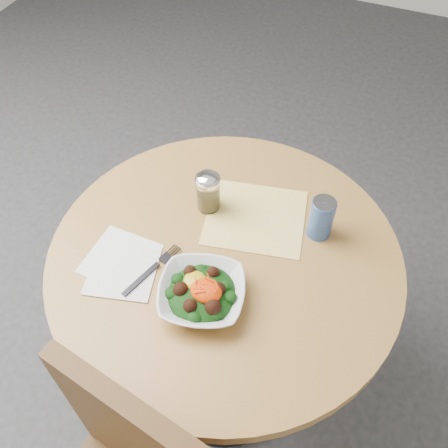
% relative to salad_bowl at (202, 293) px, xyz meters
% --- Properties ---
extents(ground, '(6.00, 6.00, 0.00)m').
position_rel_salad_bowl_xyz_m(ground, '(-0.00, 0.14, -0.78)').
color(ground, '#2B2B2D').
rests_on(ground, ground).
extents(table, '(0.90, 0.90, 0.75)m').
position_rel_salad_bowl_xyz_m(table, '(-0.00, 0.14, -0.23)').
color(table, black).
rests_on(table, ground).
extents(cloth_napkin, '(0.30, 0.28, 0.00)m').
position_rel_salad_bowl_xyz_m(cloth_napkin, '(0.03, 0.29, -0.03)').
color(cloth_napkin, yellow).
rests_on(cloth_napkin, table).
extents(paper_napkins, '(0.21, 0.21, 0.00)m').
position_rel_salad_bowl_xyz_m(paper_napkins, '(-0.23, 0.01, -0.03)').
color(paper_napkins, white).
rests_on(paper_napkins, table).
extents(salad_bowl, '(0.25, 0.25, 0.08)m').
position_rel_salad_bowl_xyz_m(salad_bowl, '(0.00, 0.00, 0.00)').
color(salad_bowl, silver).
rests_on(salad_bowl, table).
extents(fork, '(0.07, 0.18, 0.00)m').
position_rel_salad_bowl_xyz_m(fork, '(-0.15, 0.03, -0.02)').
color(fork, black).
rests_on(fork, table).
extents(spice_shaker, '(0.07, 0.07, 0.12)m').
position_rel_salad_bowl_xyz_m(spice_shaker, '(-0.10, 0.27, 0.03)').
color(spice_shaker, silver).
rests_on(spice_shaker, table).
extents(beverage_can, '(0.06, 0.06, 0.12)m').
position_rel_salad_bowl_xyz_m(beverage_can, '(0.20, 0.30, 0.03)').
color(beverage_can, navy).
rests_on(beverage_can, table).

